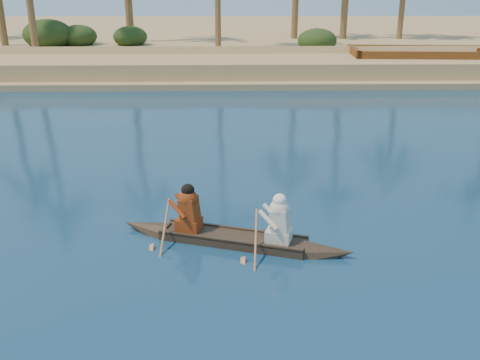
{
  "coord_description": "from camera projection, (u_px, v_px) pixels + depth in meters",
  "views": [
    {
      "loc": [
        -7.46,
        -7.49,
        5.55
      ],
      "look_at": [
        -7.2,
        4.95,
        0.99
      ],
      "focal_mm": 40.0,
      "sensor_mm": 36.0,
      "label": 1
    }
  ],
  "objects": [
    {
      "name": "barge_mid",
      "position": [
        448.0,
        65.0,
        34.32
      ],
      "size": [
        12.61,
        4.92,
        2.06
      ],
      "rotation": [
        0.0,
        0.0,
        -0.07
      ],
      "color": "brown",
      "rests_on": "ground"
    },
    {
      "name": "sandy_embankment",
      "position": [
        304.0,
        39.0,
        52.92
      ],
      "size": [
        150.0,
        51.0,
        1.5
      ],
      "color": "tan",
      "rests_on": "ground"
    },
    {
      "name": "shrub_cluster",
      "position": [
        333.0,
        49.0,
        38.25
      ],
      "size": [
        100.0,
        6.0,
        2.4
      ],
      "primitive_type": null,
      "color": "#203B15",
      "rests_on": "ground"
    },
    {
      "name": "canoe",
      "position": [
        233.0,
        231.0,
        12.11
      ],
      "size": [
        5.45,
        2.37,
        1.51
      ],
      "rotation": [
        0.0,
        0.0,
        -0.31
      ],
      "color": "#382F1E",
      "rests_on": "ground"
    }
  ]
}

